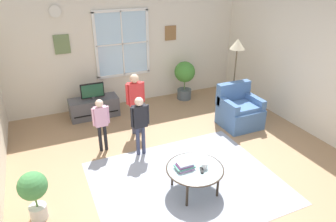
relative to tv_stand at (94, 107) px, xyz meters
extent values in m
cube|color=#9E7A56|center=(1.01, -2.69, -0.23)|extent=(6.17, 6.97, 0.02)
cube|color=beige|center=(1.01, 0.56, 1.12)|extent=(5.57, 0.12, 2.67)
cube|color=silver|center=(0.87, 0.49, 1.24)|extent=(1.21, 0.02, 1.46)
cube|color=white|center=(0.87, 0.47, 1.97)|extent=(1.27, 0.04, 0.06)
cube|color=white|center=(0.87, 0.47, 0.51)|extent=(1.27, 0.04, 0.06)
cube|color=white|center=(0.26, 0.47, 1.24)|extent=(0.06, 0.04, 1.46)
cube|color=white|center=(1.47, 0.47, 1.24)|extent=(0.06, 0.04, 1.46)
cube|color=white|center=(0.87, 0.47, 1.24)|extent=(0.03, 0.04, 1.46)
cube|color=white|center=(0.87, 0.47, 1.24)|extent=(1.21, 0.04, 0.03)
cube|color=#667A4C|center=(-0.44, 0.48, 1.35)|extent=(0.32, 0.03, 0.40)
cube|color=olive|center=(2.07, 0.48, 1.38)|extent=(0.28, 0.03, 0.34)
cylinder|color=silver|center=(-0.48, 0.47, 2.02)|extent=(0.24, 0.04, 0.24)
cube|color=beige|center=(3.85, -2.69, 1.12)|extent=(0.12, 6.37, 2.67)
cube|color=#999EAD|center=(0.81, -2.91, -0.21)|extent=(2.82, 2.34, 0.01)
cube|color=#4C4C51|center=(0.00, 0.00, 0.00)|extent=(1.06, 0.44, 0.43)
cube|color=black|center=(0.00, -0.23, -0.06)|extent=(0.95, 0.02, 0.02)
cylinder|color=#4C4C4C|center=(0.00, 0.00, 0.24)|extent=(0.08, 0.08, 0.05)
cube|color=black|center=(0.00, 0.00, 0.41)|extent=(0.50, 0.05, 0.32)
cube|color=#1E4C33|center=(0.00, -0.03, 0.41)|extent=(0.46, 0.01, 0.28)
cube|color=#476B9E|center=(2.68, -1.69, -0.01)|extent=(0.76, 0.72, 0.42)
cube|color=#476B9E|center=(2.68, -1.39, 0.43)|extent=(0.76, 0.16, 0.45)
cube|color=#476B9E|center=(2.36, -1.69, 0.30)|extent=(0.12, 0.65, 0.20)
cube|color=#476B9E|center=(3.00, -1.69, 0.30)|extent=(0.12, 0.65, 0.20)
cube|color=#4D73AA|center=(2.68, -1.74, 0.24)|extent=(0.61, 0.50, 0.08)
cylinder|color=#99B2B7|center=(0.83, -3.12, 0.18)|extent=(0.82, 0.82, 0.02)
torus|color=#3F3328|center=(0.83, -3.12, 0.18)|extent=(0.85, 0.85, 0.02)
cylinder|color=#33281E|center=(0.58, -2.87, -0.02)|extent=(0.04, 0.04, 0.39)
cylinder|color=#33281E|center=(1.08, -2.87, -0.02)|extent=(0.04, 0.04, 0.39)
cylinder|color=#33281E|center=(0.58, -3.37, -0.02)|extent=(0.04, 0.04, 0.39)
cylinder|color=#33281E|center=(1.08, -3.37, -0.02)|extent=(0.04, 0.04, 0.39)
cube|color=#AE83B9|center=(0.69, -3.07, 0.20)|extent=(0.23, 0.19, 0.03)
cube|color=#59A18F|center=(0.69, -3.07, 0.23)|extent=(0.27, 0.17, 0.03)
cube|color=#883D86|center=(0.69, -3.07, 0.25)|extent=(0.23, 0.15, 0.02)
cube|color=gray|center=(0.69, -3.07, 0.28)|extent=(0.20, 0.16, 0.02)
cylinder|color=white|center=(0.96, -3.18, 0.23)|extent=(0.09, 0.09, 0.09)
cube|color=black|center=(0.89, -3.22, 0.20)|extent=(0.09, 0.14, 0.02)
cylinder|color=#333851|center=(0.39, -1.86, 0.06)|extent=(0.07, 0.07, 0.56)
cylinder|color=#333851|center=(0.49, -1.86, 0.06)|extent=(0.07, 0.07, 0.56)
cube|color=black|center=(0.44, -1.86, 0.54)|extent=(0.24, 0.13, 0.39)
sphere|color=beige|center=(0.44, -1.86, 0.81)|extent=(0.15, 0.15, 0.15)
cylinder|color=black|center=(0.30, -1.88, 0.56)|extent=(0.05, 0.05, 0.35)
cylinder|color=black|center=(0.58, -1.88, 0.56)|extent=(0.05, 0.05, 0.35)
cylinder|color=black|center=(-0.19, -1.47, 0.04)|extent=(0.06, 0.06, 0.51)
cylinder|color=black|center=(-0.10, -1.47, 0.04)|extent=(0.06, 0.06, 0.51)
cube|color=#DB9EBC|center=(-0.15, -1.47, 0.47)|extent=(0.22, 0.11, 0.36)
sphere|color=beige|center=(-0.15, -1.47, 0.72)|extent=(0.14, 0.14, 0.14)
cylinder|color=#DB9EBC|center=(-0.27, -1.49, 0.49)|extent=(0.05, 0.05, 0.32)
cylinder|color=#DB9EBC|center=(-0.02, -1.49, 0.49)|extent=(0.05, 0.05, 0.32)
cylinder|color=#333851|center=(0.56, -1.09, 0.10)|extent=(0.08, 0.08, 0.63)
cylinder|color=#333851|center=(0.67, -1.09, 0.10)|extent=(0.08, 0.08, 0.63)
cube|color=red|center=(0.62, -1.09, 0.63)|extent=(0.27, 0.14, 0.44)
sphere|color=#D8AD8C|center=(0.62, -1.09, 0.94)|extent=(0.17, 0.17, 0.17)
cylinder|color=red|center=(0.46, -1.11, 0.66)|extent=(0.06, 0.06, 0.40)
cylinder|color=red|center=(0.77, -1.11, 0.66)|extent=(0.06, 0.06, 0.40)
cylinder|color=#4C565B|center=(2.29, 0.10, -0.09)|extent=(0.35, 0.35, 0.25)
cylinder|color=#4C7238|center=(2.29, 0.10, 0.14)|extent=(0.02, 0.02, 0.20)
sphere|color=#438631|center=(2.29, 0.10, 0.49)|extent=(0.51, 0.51, 0.51)
cylinder|color=silver|center=(-1.33, -2.77, -0.12)|extent=(0.23, 0.23, 0.20)
cylinder|color=#4C7238|center=(-1.33, -2.77, 0.06)|extent=(0.02, 0.02, 0.15)
sphere|color=#418446|center=(-1.33, -2.77, 0.32)|extent=(0.37, 0.37, 0.37)
cylinder|color=black|center=(2.93, -1.04, -0.20)|extent=(0.26, 0.26, 0.03)
cylinder|color=brown|center=(2.93, -1.04, 0.52)|extent=(0.03, 0.03, 1.47)
cone|color=beige|center=(2.93, -1.04, 1.36)|extent=(0.32, 0.32, 0.22)
camera|label=1|loc=(-1.02, -6.32, 2.85)|focal=32.85mm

